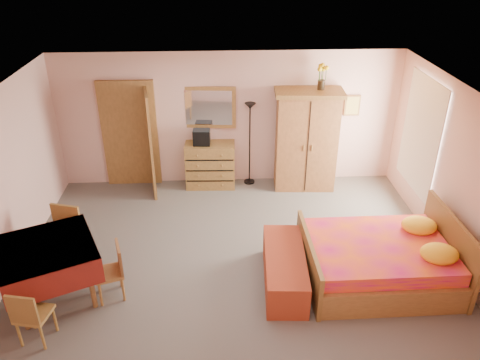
{
  "coord_description": "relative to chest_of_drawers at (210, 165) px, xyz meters",
  "views": [
    {
      "loc": [
        -0.21,
        -5.94,
        4.48
      ],
      "look_at": [
        0.1,
        0.3,
        1.15
      ],
      "focal_mm": 35.0,
      "sensor_mm": 36.0,
      "label": 1
    }
  ],
  "objects": [
    {
      "name": "floor",
      "position": [
        0.38,
        -2.27,
        -0.45
      ],
      "size": [
        6.5,
        6.5,
        0.0
      ],
      "primitive_type": "plane",
      "color": "slate",
      "rests_on": "ground"
    },
    {
      "name": "ceiling",
      "position": [
        0.38,
        -2.27,
        2.15
      ],
      "size": [
        6.5,
        6.5,
        0.0
      ],
      "primitive_type": "plane",
      "rotation": [
        3.14,
        0.0,
        0.0
      ],
      "color": "brown",
      "rests_on": "wall_back"
    },
    {
      "name": "wall_back",
      "position": [
        0.38,
        0.23,
        0.85
      ],
      "size": [
        6.5,
        0.1,
        2.6
      ],
      "primitive_type": "cube",
      "color": "beige",
      "rests_on": "floor"
    },
    {
      "name": "wall_front",
      "position": [
        0.38,
        -4.77,
        0.85
      ],
      "size": [
        6.5,
        0.1,
        2.6
      ],
      "primitive_type": "cube",
      "color": "beige",
      "rests_on": "floor"
    },
    {
      "name": "wall_left",
      "position": [
        -2.87,
        -2.27,
        0.85
      ],
      "size": [
        0.1,
        5.0,
        2.6
      ],
      "primitive_type": "cube",
      "color": "beige",
      "rests_on": "floor"
    },
    {
      "name": "wall_right",
      "position": [
        3.63,
        -2.27,
        0.85
      ],
      "size": [
        0.1,
        5.0,
        2.6
      ],
      "primitive_type": "cube",
      "color": "beige",
      "rests_on": "floor"
    },
    {
      "name": "doorway",
      "position": [
        -1.52,
        0.2,
        0.58
      ],
      "size": [
        1.06,
        0.12,
        2.15
      ],
      "primitive_type": "cube",
      "color": "#9E6B35",
      "rests_on": "floor"
    },
    {
      "name": "window",
      "position": [
        3.59,
        -1.07,
        1.0
      ],
      "size": [
        0.08,
        1.4,
        1.95
      ],
      "primitive_type": "cube",
      "color": "white",
      "rests_on": "wall_right"
    },
    {
      "name": "picture_back",
      "position": [
        2.73,
        0.2,
        1.1
      ],
      "size": [
        0.3,
        0.04,
        0.4
      ],
      "primitive_type": "cube",
      "color": "#D8BF59",
      "rests_on": "wall_back"
    },
    {
      "name": "chest_of_drawers",
      "position": [
        0.0,
        0.0,
        0.0
      ],
      "size": [
        0.96,
        0.51,
        0.9
      ],
      "primitive_type": "cube",
      "rotation": [
        0.0,
        0.0,
        -0.04
      ],
      "color": "olive",
      "rests_on": "floor"
    },
    {
      "name": "wall_mirror",
      "position": [
        0.0,
        0.21,
        1.1
      ],
      "size": [
        1.02,
        0.14,
        0.81
      ],
      "primitive_type": "cube",
      "rotation": [
        0.0,
        0.0,
        -0.09
      ],
      "color": "white",
      "rests_on": "wall_back"
    },
    {
      "name": "stereo",
      "position": [
        -0.15,
        -0.02,
        0.6
      ],
      "size": [
        0.33,
        0.25,
        0.3
      ],
      "primitive_type": "cube",
      "rotation": [
        0.0,
        0.0,
        -0.06
      ],
      "color": "black",
      "rests_on": "chest_of_drawers"
    },
    {
      "name": "floor_lamp",
      "position": [
        0.77,
        0.08,
        0.38
      ],
      "size": [
        0.21,
        0.21,
        1.66
      ],
      "primitive_type": "cube",
      "rotation": [
        0.0,
        0.0,
        -0.01
      ],
      "color": "black",
      "rests_on": "floor"
    },
    {
      "name": "wardrobe",
      "position": [
        1.83,
        -0.11,
        0.53
      ],
      "size": [
        1.28,
        0.71,
        1.95
      ],
      "primitive_type": "cube",
      "rotation": [
        0.0,
        0.0,
        -0.06
      ],
      "color": "#A46637",
      "rests_on": "floor"
    },
    {
      "name": "sunflower_vase",
      "position": [
        2.04,
        -0.06,
        1.74
      ],
      "size": [
        0.2,
        0.2,
        0.47
      ],
      "primitive_type": "cube",
      "rotation": [
        0.0,
        0.0,
        0.05
      ],
      "color": "yellow",
      "rests_on": "wardrobe"
    },
    {
      "name": "bed",
      "position": [
        2.41,
        -2.95,
        0.04
      ],
      "size": [
        2.13,
        1.69,
        0.98
      ],
      "primitive_type": "cube",
      "rotation": [
        0.0,
        0.0,
        0.01
      ],
      "color": "#D0145F",
      "rests_on": "floor"
    },
    {
      "name": "bench",
      "position": [
        1.06,
        -3.0,
        -0.2
      ],
      "size": [
        0.65,
        1.53,
        0.5
      ],
      "primitive_type": "cube",
      "rotation": [
        0.0,
        0.0,
        -0.06
      ],
      "color": "maroon",
      "rests_on": "floor"
    },
    {
      "name": "dining_table",
      "position": [
        -2.11,
        -3.14,
        -0.02
      ],
      "size": [
        1.56,
        1.56,
        0.86
      ],
      "primitive_type": "cube",
      "rotation": [
        0.0,
        0.0,
        0.43
      ],
      "color": "maroon",
      "rests_on": "floor"
    },
    {
      "name": "chair_south",
      "position": [
        -2.11,
        -3.88,
        -0.04
      ],
      "size": [
        0.44,
        0.44,
        0.81
      ],
      "primitive_type": "cube",
      "rotation": [
        0.0,
        0.0,
        -0.2
      ],
      "color": "#AD7F3A",
      "rests_on": "floor"
    },
    {
      "name": "chair_north",
      "position": [
        -2.14,
        -2.51,
        0.04
      ],
      "size": [
        0.55,
        0.55,
        0.99
      ],
      "primitive_type": "cube",
      "rotation": [
        0.0,
        0.0,
        2.87
      ],
      "color": "olive",
      "rests_on": "floor"
    },
    {
      "name": "chair_west",
      "position": [
        -2.77,
        -3.2,
        -0.04
      ],
      "size": [
        0.47,
        0.47,
        0.81
      ],
      "primitive_type": "cube",
      "rotation": [
        0.0,
        0.0,
        -1.23
      ],
      "color": "#A27037",
      "rests_on": "floor"
    },
    {
      "name": "chair_east",
      "position": [
        -1.36,
        -3.15,
        -0.04
      ],
      "size": [
        0.46,
        0.46,
        0.82
      ],
      "primitive_type": "cube",
      "rotation": [
        0.0,
        0.0,
        1.87
      ],
      "color": "#AE743B",
      "rests_on": "floor"
    }
  ]
}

